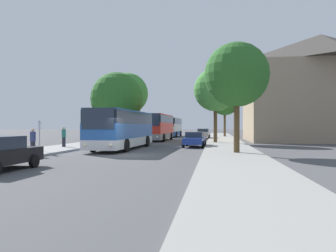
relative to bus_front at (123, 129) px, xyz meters
name	(u,v)px	position (x,y,z in m)	size (l,w,h in m)	color
ground_plane	(127,155)	(1.89, -5.78, -1.72)	(300.00, 300.00, 0.00)	#4C4C4F
sidewalk_left	(29,153)	(-5.11, -5.78, -1.65)	(4.00, 120.00, 0.15)	gray
sidewalk_right	(233,155)	(8.89, -5.78, -1.65)	(4.00, 120.00, 0.15)	gray
building_right_background	(321,88)	(21.18, 17.06, 5.10)	(18.34, 13.75, 13.65)	gray
bus_front	(123,129)	(0.00, 0.00, 0.00)	(3.07, 11.67, 3.21)	silver
bus_middle	(158,127)	(0.32, 15.83, 0.11)	(2.88, 11.20, 3.43)	gray
bus_rear	(171,127)	(0.14, 30.72, 0.06)	(2.87, 11.73, 3.33)	#2D519E
parked_car_right_near	(195,139)	(5.89, 3.19, -0.99)	(2.07, 4.15, 1.40)	#233D9E
parked_car_right_far	(203,133)	(6.04, 22.48, -0.93)	(2.08, 4.74, 1.52)	#B7B7BC
bus_stop_sign	(39,132)	(-4.76, -5.04, -0.20)	(0.08, 0.45, 2.21)	gray
pedestrian_waiting_near	(64,137)	(-5.23, -0.21, -0.70)	(0.36, 0.36, 1.72)	#23232D
pedestrian_waiting_far	(33,141)	(-4.03, -7.13, -0.75)	(0.36, 0.36, 1.65)	#23232D
tree_left_near	(128,94)	(-5.92, 23.40, 5.33)	(6.52, 6.52, 10.18)	#513D23
tree_left_far	(117,99)	(-4.49, 13.00, 3.67)	(6.63, 6.63, 8.57)	#513D23
tree_right_near	(237,75)	(9.19, -4.28, 3.71)	(4.39, 4.39, 7.50)	#513D23
tree_right_mid	(215,90)	(7.81, 9.41, 4.18)	(4.75, 4.75, 8.15)	#513D23
tree_right_far	(225,100)	(9.47, 29.87, 4.57)	(5.13, 5.13, 8.73)	brown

